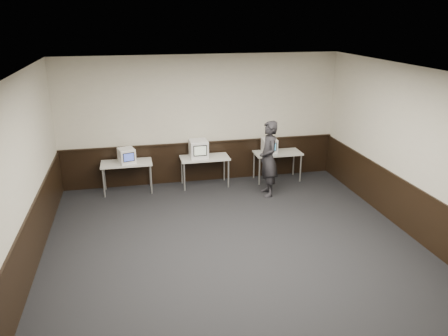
% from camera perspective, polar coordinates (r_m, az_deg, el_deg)
% --- Properties ---
extents(floor, '(8.00, 8.00, 0.00)m').
position_cam_1_polar(floor, '(7.91, 2.12, -11.75)').
color(floor, black).
rests_on(floor, ground).
extents(ceiling, '(8.00, 8.00, 0.00)m').
position_cam_1_polar(ceiling, '(6.82, 2.45, 11.90)').
color(ceiling, white).
rests_on(ceiling, back_wall).
extents(back_wall, '(7.00, 0.00, 7.00)m').
position_cam_1_polar(back_wall, '(10.97, -2.97, 6.30)').
color(back_wall, beige).
rests_on(back_wall, ground).
extents(left_wall, '(0.00, 8.00, 8.00)m').
position_cam_1_polar(left_wall, '(7.23, -25.74, -2.78)').
color(left_wall, beige).
rests_on(left_wall, ground).
extents(right_wall, '(0.00, 8.00, 8.00)m').
position_cam_1_polar(right_wall, '(8.73, 25.12, 0.96)').
color(right_wall, beige).
rests_on(right_wall, ground).
extents(wainscot_back, '(6.98, 0.04, 1.00)m').
position_cam_1_polar(wainscot_back, '(11.25, -2.85, 0.81)').
color(wainscot_back, black).
rests_on(wainscot_back, back_wall).
extents(wainscot_left, '(0.04, 7.98, 1.00)m').
position_cam_1_polar(wainscot_left, '(7.67, -24.38, -10.41)').
color(wainscot_left, black).
rests_on(wainscot_left, left_wall).
extents(wainscot_right, '(0.04, 7.98, 1.00)m').
position_cam_1_polar(wainscot_right, '(9.10, 24.03, -5.63)').
color(wainscot_right, black).
rests_on(wainscot_right, right_wall).
extents(wainscot_rail, '(6.98, 0.06, 0.04)m').
position_cam_1_polar(wainscot_rail, '(11.08, -2.88, 3.33)').
color(wainscot_rail, black).
rests_on(wainscot_rail, wainscot_back).
extents(desk_left, '(1.20, 0.60, 0.75)m').
position_cam_1_polar(desk_left, '(10.70, -12.61, 0.37)').
color(desk_left, silver).
rests_on(desk_left, ground).
extents(desk_center, '(1.20, 0.60, 0.75)m').
position_cam_1_polar(desk_center, '(10.84, -2.54, 1.08)').
color(desk_center, silver).
rests_on(desk_center, ground).
extents(desk_right, '(1.20, 0.60, 0.75)m').
position_cam_1_polar(desk_right, '(11.30, 7.01, 1.72)').
color(desk_right, silver).
rests_on(desk_right, ground).
extents(emac_left, '(0.44, 0.46, 0.36)m').
position_cam_1_polar(emac_left, '(10.58, -12.60, 1.57)').
color(emac_left, white).
rests_on(emac_left, desk_left).
extents(emac_center, '(0.44, 0.48, 0.44)m').
position_cam_1_polar(emac_center, '(10.73, -3.34, 2.51)').
color(emac_center, white).
rests_on(emac_center, desk_center).
extents(emac_right, '(0.38, 0.41, 0.36)m').
position_cam_1_polar(emac_right, '(11.18, 5.95, 2.93)').
color(emac_right, white).
rests_on(emac_right, desk_right).
extents(person, '(0.44, 0.66, 1.80)m').
position_cam_1_polar(person, '(10.25, 5.83, 1.21)').
color(person, '#232227').
rests_on(person, ground).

